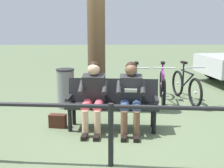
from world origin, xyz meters
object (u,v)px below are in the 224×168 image
object	(u,v)px
person_reading	(131,94)
bicycle_blue	(137,87)
bench	(113,100)
person_companion	(93,93)
handbag	(58,121)
bicycle_purple	(186,86)
bicycle_orange	(162,87)
tree_trunk	(96,36)
litter_bin	(66,88)

from	to	relation	value
person_reading	bicycle_blue	xyz separation A→B (m)	(-0.29, -1.86, -0.31)
bench	person_reading	distance (m)	0.39
bench	person_companion	bearing A→B (deg)	27.25
bench	handbag	distance (m)	1.06
bicycle_purple	bicycle_orange	size ratio (longest dim) A/B	1.00
handbag	bicycle_orange	world-z (taller)	bicycle_orange
person_reading	person_companion	xyz separation A→B (m)	(0.64, -0.06, -0.00)
person_companion	bicycle_orange	xyz separation A→B (m)	(-1.54, -1.83, -0.30)
tree_trunk	litter_bin	world-z (taller)	tree_trunk
person_reading	person_companion	size ratio (longest dim) A/B	1.00
tree_trunk	bicycle_orange	world-z (taller)	tree_trunk
handbag	bicycle_orange	xyz separation A→B (m)	(-2.19, -1.68, 0.24)
bench	tree_trunk	size ratio (longest dim) A/B	0.52
bicycle_orange	person_companion	bearing A→B (deg)	-32.51
person_reading	litter_bin	bearing A→B (deg)	-42.71
bicycle_blue	litter_bin	bearing A→B (deg)	-73.80
person_reading	bicycle_purple	world-z (taller)	person_reading
litter_bin	bicycle_blue	distance (m)	1.66
bicycle_purple	bicycle_blue	xyz separation A→B (m)	(1.19, 0.07, 0.00)
person_companion	tree_trunk	size ratio (longest dim) A/B	0.38
handbag	bicycle_purple	bearing A→B (deg)	-147.90
tree_trunk	bicycle_purple	world-z (taller)	tree_trunk
handbag	bicycle_blue	bearing A→B (deg)	-133.46
bench	bicycle_purple	xyz separation A→B (m)	(-1.78, -1.74, -0.15)
handbag	tree_trunk	xyz separation A→B (m)	(-0.67, -1.11, 1.46)
person_reading	bicycle_purple	xyz separation A→B (m)	(-1.47, -1.93, -0.31)
bicycle_blue	bench	bearing A→B (deg)	-17.66
litter_bin	bicycle_blue	size ratio (longest dim) A/B	0.51
bench	person_reading	world-z (taller)	person_reading
handbag	bicycle_purple	xyz separation A→B (m)	(-2.76, -1.73, 0.24)
bicycle_purple	litter_bin	bearing A→B (deg)	-88.64
handbag	litter_bin	world-z (taller)	litter_bin
bicycle_blue	bicycle_orange	bearing A→B (deg)	93.57
bicycle_purple	bicycle_orange	world-z (taller)	same
bench	litter_bin	distance (m)	1.62
person_companion	litter_bin	xyz separation A→B (m)	(0.68, -1.40, -0.23)
person_companion	bicycle_purple	xyz separation A→B (m)	(-2.11, -1.88, -0.30)
bench	bicycle_blue	world-z (taller)	bicycle_blue
bicycle_orange	tree_trunk	bearing A→B (deg)	-61.84
person_companion	handbag	distance (m)	0.86
litter_bin	bench	bearing A→B (deg)	128.72
bench	litter_bin	size ratio (longest dim) A/B	1.90
litter_bin	bicycle_orange	bearing A→B (deg)	-169.07
bicycle_orange	bicycle_blue	xyz separation A→B (m)	(0.62, 0.02, 0.00)
person_companion	handbag	xyz separation A→B (m)	(0.65, -0.14, -0.54)
bench	person_reading	bearing A→B (deg)	152.93
person_reading	litter_bin	world-z (taller)	person_reading
handbag	bicycle_purple	size ratio (longest dim) A/B	0.18
person_reading	bicycle_orange	bearing A→B (deg)	-110.48
person_companion	bicycle_orange	distance (m)	2.41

